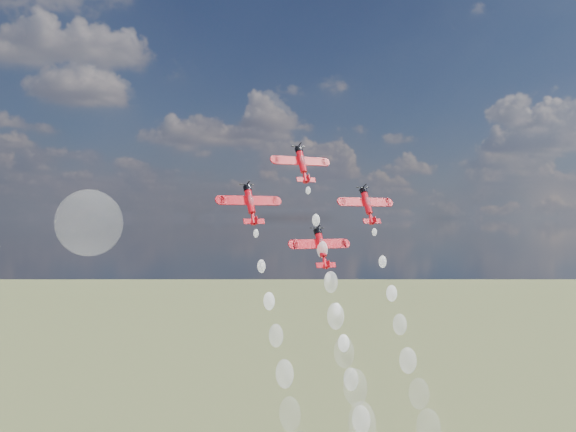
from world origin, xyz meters
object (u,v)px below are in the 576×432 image
(plane_left, at_px, (250,203))
(plane_right, at_px, (367,205))
(plane_slot, at_px, (321,247))
(plane_lead, at_px, (302,163))

(plane_left, xyz_separation_m, plane_right, (30.79, 0.00, 0.00))
(plane_right, height_order, plane_slot, plane_right)
(plane_lead, height_order, plane_right, plane_lead)
(plane_lead, relative_size, plane_left, 1.00)
(plane_right, bearing_deg, plane_left, 180.00)
(plane_lead, height_order, plane_left, plane_lead)
(plane_right, bearing_deg, plane_lead, 163.26)
(plane_lead, xyz_separation_m, plane_slot, (0.00, -9.26, -19.46))
(plane_lead, distance_m, plane_left, 18.79)
(plane_right, xyz_separation_m, plane_slot, (-15.39, -4.63, -9.73))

